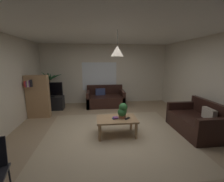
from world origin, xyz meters
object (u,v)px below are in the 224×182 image
Objects in this scene: book_on_table_1 at (116,118)px; book_on_table_0 at (115,118)px; couch_under_window at (105,99)px; bookshelf_corner at (38,96)px; potted_plant_on_table at (123,111)px; couch_right_side at (197,122)px; tv at (50,89)px; coffee_table at (117,121)px; remote_on_table_0 at (127,118)px; pendant_lamp at (117,51)px; potted_palm_corner at (51,90)px; tv_stand at (52,103)px.

book_on_table_0 is at bearing 113.51° from book_on_table_1.
couch_under_window is 2.56m from book_on_table_0.
bookshelf_corner is (-2.34, 1.52, 0.23)m from book_on_table_1.
bookshelf_corner is (-2.53, 1.49, 0.07)m from potted_plant_on_table.
potted_plant_on_table is (-1.95, 0.09, 0.37)m from couch_right_side.
tv reaches higher than book_on_table_1.
remote_on_table_0 reaches higher than coffee_table.
book_on_table_0 is 0.89× the size of remote_on_table_0.
potted_plant_on_table is (-0.11, 0.06, 0.18)m from remote_on_table_0.
pendant_lamp is at bearing -179.82° from potted_plant_on_table.
bookshelf_corner reaches higher than remote_on_table_0.
couch_right_side is at bearing -33.05° from potted_palm_corner.
couch_right_side is 2.44× the size of pendant_lamp.
tv is at bearing 134.03° from coffee_table.
couch_right_side is at bearing -1.56° from book_on_table_1.
potted_plant_on_table is at bearing -44.38° from tv_stand.
tv reaches higher than couch_right_side.
couch_right_side is at bearing -133.81° from remote_on_table_0.
pendant_lamp reaches higher than potted_palm_corner.
couch_under_window is at bearing -34.94° from remote_on_table_0.
potted_plant_on_table is at bearing 5.41° from book_on_table_0.
tv_stand is 1.54× the size of pendant_lamp.
potted_palm_corner reaches higher than tv.
couch_under_window is 2.53m from bookshelf_corner.
pendant_lamp is at bearing -46.24° from tv_stand.
pendant_lamp is (0.03, 0.03, 1.59)m from book_on_table_1.
couch_under_window reaches higher than tv_stand.
book_on_table_1 is at bearing -137.71° from coffee_table.
remote_on_table_0 reaches higher than book_on_table_0.
pendant_lamp reaches higher than couch_under_window.
couch_under_window reaches higher than coffee_table.
tv reaches higher than book_on_table_0.
tv_stand is 0.64× the size of bookshelf_corner.
coffee_table is at bearing -46.24° from tv_stand.
book_on_table_0 reaches higher than coffee_table.
couch_right_side reaches higher than coffee_table.
potted_plant_on_table is 3.75m from potted_palm_corner.
book_on_table_1 is 0.08× the size of bookshelf_corner.
tv_stand is (-2.34, 2.29, -0.39)m from potted_plant_on_table.
potted_palm_corner is (-0.15, 0.53, -0.12)m from tv.
couch_right_side is 1.59× the size of tv.
tv_stand is at bearing 132.92° from book_on_table_1.
potted_plant_on_table is (0.18, 0.03, 0.16)m from book_on_table_1.
bookshelf_corner is at bearing -103.42° from tv.
couch_right_side is at bearing -2.43° from coffee_table.
tv_stand is at bearing 3.20° from remote_on_table_0.
couch_under_window is 2.28m from potted_palm_corner.
potted_plant_on_table is at bearing -30.58° from bookshelf_corner.
pendant_lamp is at bearing 116.57° from coffee_table.
tv is 0.80m from bookshelf_corner.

